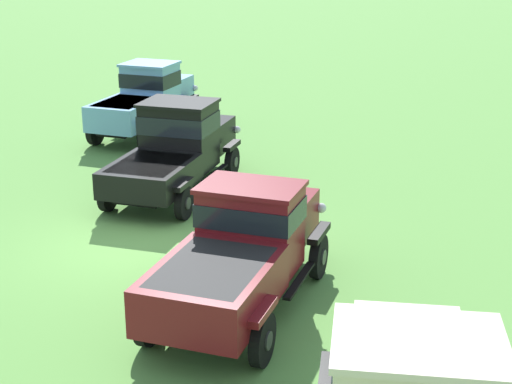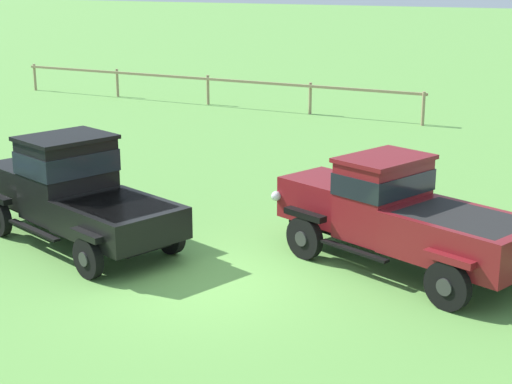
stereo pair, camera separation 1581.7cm
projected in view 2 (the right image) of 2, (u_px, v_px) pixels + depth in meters
name	position (u px, v px, depth m)	size (l,w,h in m)	color
ground_plane	(208.00, 279.00, 14.18)	(240.00, 240.00, 0.00)	#5B9342
paddock_fence	(205.00, 83.00, 32.63)	(18.96, 0.56, 1.24)	#997F60
vintage_truck_second_in_line	(73.00, 191.00, 15.90)	(5.62, 3.27, 2.19)	black
vintage_truck_midrow_center	(400.00, 214.00, 14.46)	(5.49, 3.38, 2.07)	black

